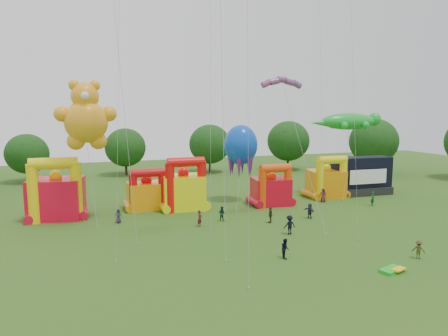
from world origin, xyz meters
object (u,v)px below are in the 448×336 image
object	(u,v)px
bouncy_castle_2	(184,189)
teddy_bear_kite	(87,128)
spectator_4	(270,215)
spectator_0	(118,216)
bouncy_castle_0	(56,195)
stage_trailer	(361,176)
gecko_kite	(347,153)
octopus_kite	(240,167)

from	to	relation	value
bouncy_castle_2	teddy_bear_kite	size ratio (longest dim) A/B	0.43
bouncy_castle_2	spectator_4	size ratio (longest dim) A/B	3.68
bouncy_castle_2	spectator_4	world-z (taller)	bouncy_castle_2
spectator_0	bouncy_castle_0	bearing A→B (deg)	148.33
teddy_bear_kite	spectator_4	world-z (taller)	teddy_bear_kite
bouncy_castle_0	spectator_0	distance (m)	7.95
stage_trailer	gecko_kite	xyz separation A→B (m)	(-2.74, -0.13, 3.57)
bouncy_castle_0	teddy_bear_kite	bearing A→B (deg)	-34.84
bouncy_castle_0	stage_trailer	world-z (taller)	bouncy_castle_0
bouncy_castle_2	spectator_4	xyz separation A→B (m)	(7.56, -9.14, -1.63)
bouncy_castle_0	spectator_4	size ratio (longest dim) A/B	3.96
bouncy_castle_0	teddy_bear_kite	xyz separation A→B (m)	(3.64, -2.53, 7.63)
gecko_kite	bouncy_castle_0	bearing A→B (deg)	-179.91
bouncy_castle_0	bouncy_castle_2	distance (m)	14.75
bouncy_castle_0	teddy_bear_kite	size ratio (longest dim) A/B	0.46
stage_trailer	spectator_4	world-z (taller)	stage_trailer
bouncy_castle_0	bouncy_castle_2	size ratio (longest dim) A/B	1.08
octopus_kite	bouncy_castle_2	bearing A→B (deg)	-175.41
spectator_4	octopus_kite	bearing A→B (deg)	-140.11
bouncy_castle_0	spectator_0	xyz separation A→B (m)	(6.44, -4.25, -1.92)
teddy_bear_kite	spectator_4	size ratio (longest dim) A/B	8.61
teddy_bear_kite	octopus_kite	size ratio (longest dim) A/B	1.49
stage_trailer	gecko_kite	distance (m)	4.50
stage_trailer	bouncy_castle_2	bearing A→B (deg)	-178.81
octopus_kite	gecko_kite	bearing A→B (deg)	-0.65
bouncy_castle_0	teddy_bear_kite	distance (m)	8.83
bouncy_castle_2	gecko_kite	world-z (taller)	gecko_kite
bouncy_castle_2	teddy_bear_kite	world-z (taller)	teddy_bear_kite
teddy_bear_kite	gecko_kite	world-z (taller)	teddy_bear_kite
bouncy_castle_2	stage_trailer	bearing A→B (deg)	1.19
gecko_kite	spectator_0	world-z (taller)	gecko_kite
spectator_0	teddy_bear_kite	bearing A→B (deg)	150.31
stage_trailer	teddy_bear_kite	size ratio (longest dim) A/B	0.57
teddy_bear_kite	gecko_kite	bearing A→B (deg)	4.21
teddy_bear_kite	spectator_0	size ratio (longest dim) A/B	9.83
bouncy_castle_2	spectator_0	xyz separation A→B (m)	(-8.30, -3.87, -1.74)
stage_trailer	spectator_4	size ratio (longest dim) A/B	4.94
bouncy_castle_0	octopus_kite	xyz separation A→B (m)	(22.43, 0.24, 2.25)
bouncy_castle_0	gecko_kite	bearing A→B (deg)	0.09
octopus_kite	spectator_4	xyz separation A→B (m)	(-0.13, -9.75, -4.06)
stage_trailer	spectator_4	distance (m)	21.65
bouncy_castle_0	stage_trailer	distance (m)	41.58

